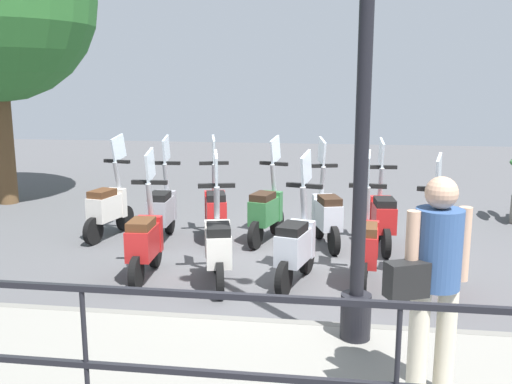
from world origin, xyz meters
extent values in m
plane|color=#4C4C4F|center=(0.00, 0.00, 0.00)|extent=(28.00, 28.00, 0.00)
cube|color=slate|center=(-2.15, 0.00, 0.07)|extent=(0.10, 20.00, 0.15)
cube|color=black|center=(-4.20, 0.00, 1.20)|extent=(0.04, 16.00, 0.04)
cube|color=black|center=(-4.20, 0.00, 0.73)|extent=(0.04, 16.00, 0.04)
cylinder|color=black|center=(-4.20, 0.89, 0.68)|extent=(0.03, 0.03, 1.05)
cylinder|color=black|center=(-2.40, -0.74, 0.35)|extent=(0.26, 0.26, 0.40)
cylinder|color=black|center=(-2.40, -0.74, 2.41)|extent=(0.12, 0.12, 4.51)
cylinder|color=beige|center=(-3.23, -1.33, 0.56)|extent=(0.14, 0.14, 0.82)
cylinder|color=beige|center=(-3.32, -1.13, 0.56)|extent=(0.14, 0.14, 0.82)
cylinder|color=#335184|center=(-3.27, -1.23, 1.25)|extent=(0.42, 0.42, 0.55)
sphere|color=tan|center=(-3.27, -1.23, 1.63)|extent=(0.22, 0.22, 0.22)
cylinder|color=tan|center=(-3.19, -1.41, 1.26)|extent=(0.09, 0.09, 0.52)
cylinder|color=tan|center=(-3.36, -1.05, 1.26)|extent=(0.09, 0.09, 0.52)
cube|color=black|center=(-3.43, -1.02, 1.07)|extent=(0.24, 0.31, 0.24)
cylinder|color=brown|center=(2.92, 5.73, 1.20)|extent=(0.36, 0.36, 2.40)
cylinder|color=black|center=(-0.38, -1.72, 0.20)|extent=(0.41, 0.18, 0.40)
cylinder|color=black|center=(-1.18, -1.50, 0.20)|extent=(0.41, 0.18, 0.40)
cube|color=#B21E1E|center=(-0.87, -1.59, 0.48)|extent=(0.65, 0.43, 0.36)
cube|color=#B21E1E|center=(-0.59, -1.67, 0.50)|extent=(0.20, 0.32, 0.44)
cube|color=black|center=(-0.93, -1.57, 0.71)|extent=(0.46, 0.36, 0.10)
cylinder|color=gray|center=(-0.53, -1.68, 0.85)|extent=(0.19, 0.12, 0.55)
cube|color=black|center=(-0.53, -1.68, 1.13)|extent=(0.18, 0.44, 0.05)
cube|color=silver|center=(-0.47, -1.70, 1.33)|extent=(0.38, 0.13, 0.42)
cylinder|color=black|center=(-0.24, -0.93, 0.20)|extent=(0.40, 0.11, 0.40)
cylinder|color=black|center=(-1.07, -0.87, 0.20)|extent=(0.40, 0.11, 0.40)
cube|color=#B21E1E|center=(-0.74, -0.89, 0.48)|extent=(0.62, 0.32, 0.36)
cube|color=#B21E1E|center=(-0.45, -0.91, 0.50)|extent=(0.14, 0.31, 0.44)
cube|color=#4C2D19|center=(-0.81, -0.89, 0.71)|extent=(0.42, 0.29, 0.10)
cylinder|color=gray|center=(-0.39, -0.92, 0.85)|extent=(0.19, 0.08, 0.55)
cube|color=black|center=(-0.39, -0.92, 1.13)|extent=(0.09, 0.44, 0.05)
cube|color=silver|center=(-0.33, -0.92, 1.33)|extent=(0.39, 0.06, 0.42)
cylinder|color=black|center=(-0.34, -0.21, 0.20)|extent=(0.41, 0.18, 0.40)
cylinder|color=black|center=(-1.14, 0.00, 0.20)|extent=(0.41, 0.18, 0.40)
cube|color=#B7BCC6|center=(-0.82, -0.08, 0.48)|extent=(0.65, 0.42, 0.36)
cube|color=#B7BCC6|center=(-0.54, -0.16, 0.50)|extent=(0.19, 0.32, 0.44)
cube|color=black|center=(-0.89, -0.07, 0.71)|extent=(0.45, 0.35, 0.10)
cylinder|color=gray|center=(-0.48, -0.17, 0.85)|extent=(0.19, 0.11, 0.55)
cube|color=black|center=(-0.48, -0.17, 1.13)|extent=(0.17, 0.44, 0.05)
cube|color=silver|center=(-0.43, -0.19, 1.33)|extent=(0.38, 0.13, 0.42)
cylinder|color=black|center=(-0.48, 0.89, 0.20)|extent=(0.41, 0.17, 0.40)
cylinder|color=black|center=(-1.28, 0.69, 0.20)|extent=(0.41, 0.17, 0.40)
cube|color=beige|center=(-0.96, 0.77, 0.48)|extent=(0.65, 0.42, 0.36)
cube|color=beige|center=(-0.68, 0.84, 0.50)|extent=(0.19, 0.32, 0.44)
cube|color=black|center=(-1.03, 0.75, 0.71)|extent=(0.45, 0.35, 0.10)
cylinder|color=gray|center=(-0.62, 0.86, 0.85)|extent=(0.19, 0.11, 0.55)
cube|color=black|center=(-0.62, 0.86, 1.13)|extent=(0.16, 0.44, 0.05)
cube|color=silver|center=(-0.57, 0.87, 1.33)|extent=(0.38, 0.12, 0.42)
cylinder|color=black|center=(-0.37, 1.72, 0.20)|extent=(0.40, 0.10, 0.40)
cylinder|color=black|center=(-1.20, 1.68, 0.20)|extent=(0.40, 0.10, 0.40)
cube|color=#B21E1E|center=(-0.87, 1.69, 0.48)|extent=(0.61, 0.31, 0.36)
cube|color=#B21E1E|center=(-0.58, 1.71, 0.50)|extent=(0.14, 0.31, 0.44)
cube|color=#4C2D19|center=(-0.94, 1.69, 0.71)|extent=(0.41, 0.28, 0.10)
cylinder|color=gray|center=(-0.52, 1.71, 0.85)|extent=(0.19, 0.08, 0.55)
cube|color=black|center=(-0.52, 1.71, 1.13)|extent=(0.08, 0.44, 0.05)
cube|color=silver|center=(-0.46, 1.72, 1.33)|extent=(0.39, 0.05, 0.42)
cylinder|color=black|center=(1.25, -1.17, 0.20)|extent=(0.40, 0.11, 0.40)
cylinder|color=black|center=(0.43, -1.24, 0.20)|extent=(0.40, 0.11, 0.40)
cube|color=#B21E1E|center=(0.76, -1.21, 0.48)|extent=(0.62, 0.33, 0.36)
cube|color=#B21E1E|center=(1.05, -1.19, 0.50)|extent=(0.14, 0.31, 0.44)
cube|color=black|center=(0.69, -1.22, 0.71)|extent=(0.42, 0.29, 0.10)
cylinder|color=gray|center=(1.11, -1.18, 0.85)|extent=(0.19, 0.08, 0.55)
cube|color=black|center=(1.11, -1.18, 1.13)|extent=(0.09, 0.44, 0.05)
cube|color=silver|center=(1.16, -1.18, 1.33)|extent=(0.39, 0.06, 0.42)
cylinder|color=black|center=(1.26, -0.31, 0.20)|extent=(0.41, 0.19, 0.40)
cylinder|color=black|center=(0.46, -0.54, 0.20)|extent=(0.41, 0.19, 0.40)
cube|color=#B7BCC6|center=(0.78, -0.45, 0.48)|extent=(0.65, 0.44, 0.36)
cube|color=#B7BCC6|center=(1.06, -0.36, 0.50)|extent=(0.20, 0.32, 0.44)
cube|color=black|center=(0.71, -0.46, 0.71)|extent=(0.46, 0.36, 0.10)
cylinder|color=gray|center=(1.11, -0.35, 0.85)|extent=(0.20, 0.12, 0.55)
cube|color=black|center=(1.11, -0.35, 1.13)|extent=(0.18, 0.44, 0.05)
cube|color=silver|center=(1.17, -0.33, 1.33)|extent=(0.38, 0.14, 0.42)
cylinder|color=black|center=(1.38, 0.34, 0.20)|extent=(0.41, 0.18, 0.40)
cylinder|color=black|center=(0.58, 0.56, 0.20)|extent=(0.41, 0.18, 0.40)
cube|color=#2D6B38|center=(0.90, 0.47, 0.48)|extent=(0.65, 0.43, 0.36)
cube|color=#2D6B38|center=(1.18, 0.39, 0.50)|extent=(0.20, 0.32, 0.44)
cube|color=black|center=(0.83, 0.49, 0.71)|extent=(0.45, 0.36, 0.10)
cylinder|color=gray|center=(1.24, 0.38, 0.85)|extent=(0.19, 0.12, 0.55)
cube|color=black|center=(1.24, 0.38, 1.13)|extent=(0.18, 0.44, 0.05)
cube|color=silver|center=(1.29, 0.36, 1.33)|extent=(0.38, 0.13, 0.42)
cylinder|color=black|center=(1.30, 1.31, 0.20)|extent=(0.41, 0.18, 0.40)
cylinder|color=black|center=(0.50, 1.09, 0.20)|extent=(0.41, 0.18, 0.40)
cube|color=#B21E1E|center=(0.82, 1.18, 0.48)|extent=(0.65, 0.43, 0.36)
cube|color=#B21E1E|center=(1.10, 1.25, 0.50)|extent=(0.19, 0.32, 0.44)
cube|color=black|center=(0.75, 1.16, 0.71)|extent=(0.45, 0.36, 0.10)
cylinder|color=gray|center=(1.15, 1.27, 0.85)|extent=(0.19, 0.12, 0.55)
cube|color=black|center=(1.15, 1.27, 1.13)|extent=(0.17, 0.44, 0.05)
cube|color=silver|center=(1.21, 1.28, 1.33)|extent=(0.38, 0.13, 0.42)
cylinder|color=black|center=(1.21, 2.00, 0.20)|extent=(0.40, 0.10, 0.40)
cylinder|color=black|center=(0.38, 1.95, 0.20)|extent=(0.40, 0.10, 0.40)
cube|color=gray|center=(0.71, 1.97, 0.48)|extent=(0.61, 0.31, 0.36)
cube|color=gray|center=(1.00, 1.99, 0.50)|extent=(0.14, 0.31, 0.44)
cube|color=black|center=(0.64, 1.97, 0.71)|extent=(0.41, 0.28, 0.10)
cylinder|color=gray|center=(1.06, 1.99, 0.85)|extent=(0.19, 0.08, 0.55)
cube|color=black|center=(1.06, 1.99, 1.13)|extent=(0.08, 0.44, 0.05)
cube|color=silver|center=(1.12, 1.99, 1.33)|extent=(0.39, 0.05, 0.42)
cylinder|color=black|center=(1.28, 2.75, 0.20)|extent=(0.41, 0.16, 0.40)
cylinder|color=black|center=(0.47, 2.92, 0.20)|extent=(0.41, 0.16, 0.40)
cube|color=beige|center=(0.80, 2.86, 0.48)|extent=(0.65, 0.40, 0.36)
cube|color=beige|center=(1.08, 2.79, 0.50)|extent=(0.18, 0.32, 0.44)
cube|color=#4C2D19|center=(0.73, 2.87, 0.71)|extent=(0.45, 0.34, 0.10)
cylinder|color=gray|center=(1.14, 2.78, 0.85)|extent=(0.19, 0.11, 0.55)
cube|color=black|center=(1.14, 2.78, 1.13)|extent=(0.15, 0.44, 0.05)
cube|color=silver|center=(1.20, 2.77, 1.33)|extent=(0.39, 0.11, 0.42)
camera|label=1|loc=(-7.11, -0.53, 2.38)|focal=40.00mm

